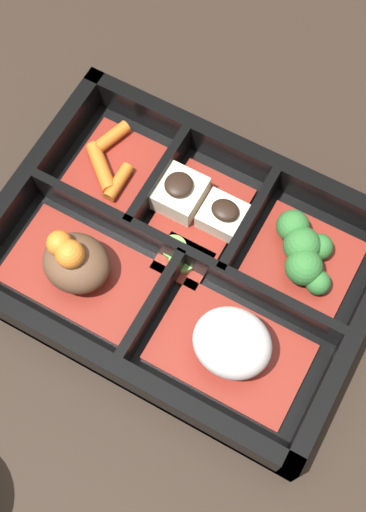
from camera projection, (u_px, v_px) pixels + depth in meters
The scene contains 9 objects.
ground_plane at pixel (183, 267), 0.62m from camera, with size 3.00×3.00×0.00m, color black.
bento_base at pixel (183, 265), 0.61m from camera, with size 0.32×0.23×0.01m.
bento_rim at pixel (183, 255), 0.60m from camera, with size 0.32×0.23×0.04m.
bowl_rice at pixel (232, 345), 0.55m from camera, with size 0.12×0.08×0.06m.
bowl_stew at pixel (76, 264), 0.58m from camera, with size 0.12×0.08×0.06m.
bowl_greens at pixel (304, 253), 0.59m from camera, with size 0.09×0.08×0.04m.
bowl_tofu at pixel (198, 204), 0.61m from camera, with size 0.08×0.08×0.04m.
bowl_carrots at pixel (112, 166), 0.64m from camera, with size 0.07×0.08×0.02m.
bowl_pickles at pixel (179, 259), 0.60m from camera, with size 0.04×0.04×0.01m.
Camera 1 is at (-0.11, 0.20, 0.57)m, focal length 50.00 mm.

